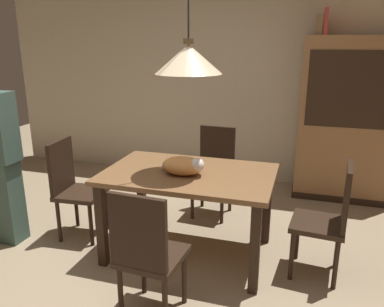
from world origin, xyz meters
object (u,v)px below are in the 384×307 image
Objects in this scene: chair_right_side at (330,216)px; book_brown_thick at (319,25)px; pendant_lamp at (189,59)px; dining_table at (189,183)px; hutch_bookcase at (349,124)px; cat_sleeping at (184,166)px; chair_left_side at (73,185)px; chair_far_back at (214,167)px; chair_near_front at (147,251)px; book_red_tall at (326,22)px.

book_brown_thick is at bearing 96.17° from chair_right_side.
pendant_lamp is 5.42× the size of book_brown_thick.
pendant_lamp reaches higher than dining_table.
hutch_bookcase is (0.23, 1.74, 0.38)m from chair_right_side.
cat_sleeping is at bearing -102.48° from pendant_lamp.
book_brown_thick is (2.07, 1.74, 1.45)m from chair_left_side.
chair_far_back is 1.00m from cat_sleeping.
chair_far_back is at bearing 37.98° from chair_left_side.
chair_near_front is 0.50× the size of hutch_bookcase.
cat_sleeping is (-1.14, -0.07, 0.32)m from chair_right_side.
dining_table is at bearing -107.35° from pendant_lamp.
hutch_bookcase reaches higher than chair_far_back.
book_brown_thick reaches higher than chair_far_back.
book_brown_thick is (0.94, 0.86, 1.45)m from chair_far_back.
dining_table is 2.21m from hutch_bookcase.
chair_left_side is 0.50× the size of hutch_bookcase.
pendant_lamp is (0.01, 0.88, 1.15)m from chair_near_front.
chair_near_front is 1.00× the size of chair_left_side.
chair_far_back is at bearing 141.76° from chair_right_side.
chair_near_front reaches higher than cat_sleeping.
book_brown_thick is at bearing 61.55° from dining_table.
hutch_bookcase is at bearing 82.48° from chair_right_side.
hutch_bookcase is 1.15m from book_red_tall.
pendant_lamp is (0.02, 0.07, 0.84)m from cat_sleeping.
cat_sleeping is at bearing -91.27° from chair_far_back.
chair_left_side is 0.72× the size of pendant_lamp.
chair_left_side is 3.06m from hutch_bookcase.
chair_left_side reaches higher than dining_table.
chair_near_front is 1.42m from chair_left_side.
chair_near_front is at bearing -111.17° from book_red_tall.
hutch_bookcase is (1.36, 1.73, -0.77)m from pendant_lamp.
chair_right_side is at bearing 3.37° from cat_sleeping.
chair_left_side is 3.88× the size of book_brown_thick.
pendant_lamp is 0.70× the size of hutch_bookcase.
pendant_lamp reaches higher than chair_near_front.
dining_table is at bearing 0.31° from chair_left_side.
pendant_lamp reaches higher than chair_far_back.
book_red_tall is (1.01, 2.61, 1.48)m from chair_near_front.
book_brown_thick reaches higher than cat_sleeping.
chair_right_side is 2.29m from book_red_tall.
dining_table is 5.83× the size of book_brown_thick.
chair_left_side is at bearing -179.69° from dining_table.
book_brown_thick is at bearing 180.00° from book_red_tall.
chair_near_front is 3.17m from book_red_tall.
chair_far_back is (1.13, 0.88, 0.00)m from chair_left_side.
hutch_bookcase is at bearing 34.98° from chair_left_side.
cat_sleeping is at bearing -119.49° from book_red_tall.
chair_left_side is at bearing 179.98° from chair_right_side.
chair_far_back is 3.88× the size of book_brown_thick.
chair_right_side is 1.19m from cat_sleeping.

